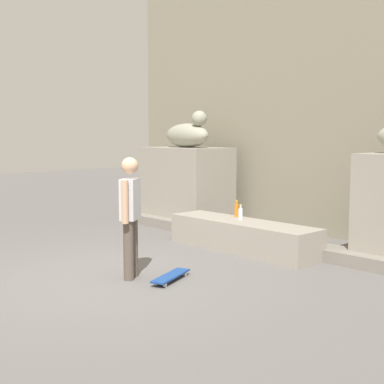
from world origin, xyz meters
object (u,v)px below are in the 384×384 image
object	(u,v)px
statue_reclining_left	(187,134)
bottle_orange	(237,210)
skateboard	(171,276)
skater	(130,212)
bottle_clear	(241,213)

from	to	relation	value
statue_reclining_left	bottle_orange	size ratio (longest dim) A/B	5.54
skateboard	skater	bearing A→B (deg)	-79.15
bottle_orange	bottle_clear	bearing A→B (deg)	-32.44
skater	skateboard	xyz separation A→B (m)	(0.48, 0.31, -0.86)
skater	skateboard	world-z (taller)	skater
skater	bottle_clear	distance (m)	2.58
statue_reclining_left	skateboard	world-z (taller)	statue_reclining_left
skater	bottle_orange	xyz separation A→B (m)	(-0.48, 2.68, -0.29)
statue_reclining_left	skater	size ratio (longest dim) A/B	1.01
statue_reclining_left	skateboard	xyz separation A→B (m)	(3.22, -3.24, -1.91)
skater	bottle_orange	size ratio (longest dim) A/B	5.49
skateboard	bottle_orange	xyz separation A→B (m)	(-0.96, 2.37, 0.57)
skater	skateboard	size ratio (longest dim) A/B	2.05
bottle_clear	skater	bearing A→B (deg)	-84.00
skateboard	bottle_clear	bearing A→B (deg)	176.32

